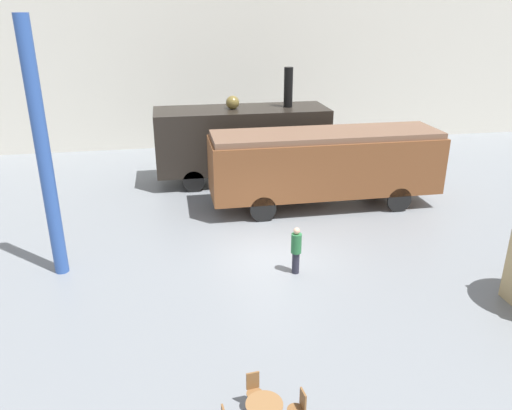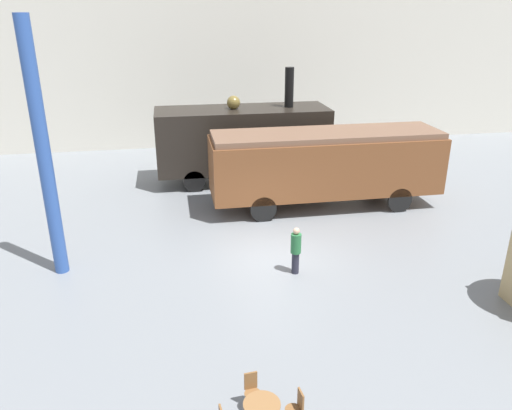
# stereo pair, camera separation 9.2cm
# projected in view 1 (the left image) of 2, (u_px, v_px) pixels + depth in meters

# --- Properties ---
(ground_plane) EXTENTS (80.00, 80.00, 0.00)m
(ground_plane) POSITION_uv_depth(u_px,v_px,m) (274.00, 257.00, 17.43)
(ground_plane) COLOR gray
(backdrop_wall) EXTENTS (44.00, 0.15, 9.00)m
(backdrop_wall) POSITION_uv_depth(u_px,v_px,m) (221.00, 72.00, 29.94)
(backdrop_wall) COLOR beige
(backdrop_wall) RESTS_ON ground_plane
(steam_locomotive) EXTENTS (8.31, 2.75, 5.49)m
(steam_locomotive) POSITION_uv_depth(u_px,v_px,m) (242.00, 138.00, 24.37)
(steam_locomotive) COLOR black
(steam_locomotive) RESTS_ON ground_plane
(passenger_coach_wooden) EXTENTS (9.79, 2.68, 3.30)m
(passenger_coach_wooden) POSITION_uv_depth(u_px,v_px,m) (325.00, 162.00, 21.25)
(passenger_coach_wooden) COLOR brown
(passenger_coach_wooden) RESTS_ON ground_plane
(cafe_chair_0) EXTENTS (0.36, 0.37, 0.87)m
(cafe_chair_0) POSITION_uv_depth(u_px,v_px,m) (254.00, 389.00, 10.72)
(cafe_chair_0) COLOR black
(cafe_chair_0) RESTS_ON ground_plane
(cafe_chair_3) EXTENTS (0.37, 0.36, 0.87)m
(cafe_chair_3) POSITION_uv_depth(u_px,v_px,m) (299.00, 406.00, 10.24)
(cafe_chair_3) COLOR black
(cafe_chair_3) RESTS_ON ground_plane
(visitor_person) EXTENTS (0.34, 0.34, 1.62)m
(visitor_person) POSITION_uv_depth(u_px,v_px,m) (296.00, 249.00, 16.09)
(visitor_person) COLOR #262633
(visitor_person) RESTS_ON ground_plane
(support_pillar) EXTENTS (0.44, 0.44, 8.00)m
(support_pillar) POSITION_uv_depth(u_px,v_px,m) (44.00, 155.00, 15.01)
(support_pillar) COLOR #2D519E
(support_pillar) RESTS_ON ground_plane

